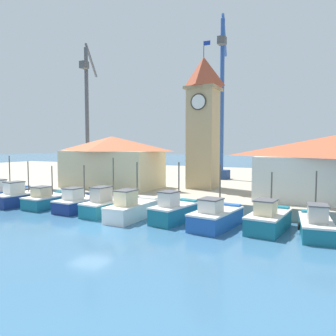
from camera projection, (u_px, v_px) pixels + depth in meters
The scene contains 17 objects.
ground_plane at pixel (90, 227), 22.53m from camera, with size 300.00×300.00×0.00m, color #386689.
quay_wharf at pixel (215, 180), 47.13m from camera, with size 120.00×40.00×1.01m, color #A89E89.
fishing_boat_far_left at pixel (4, 193), 32.79m from camera, with size 2.34×4.82×4.52m.
fishing_boat_left_outer at pixel (22, 197), 30.64m from camera, with size 2.47×5.20×4.08m.
fishing_boat_left_inner at pixel (48, 200), 29.45m from camera, with size 2.33×4.35×3.73m.
fishing_boat_mid_left at pixel (79, 203), 27.98m from camera, with size 2.29×4.67×3.89m.
fishing_boat_center at pixel (108, 205), 26.62m from camera, with size 2.16×5.26×4.57m.
fishing_boat_mid_right at pixel (132, 209), 24.95m from camera, with size 2.11×5.27×4.30m.
fishing_boat_right_inner at pixel (174, 211), 23.89m from camera, with size 2.52×4.52×4.37m.
fishing_boat_right_outer at pixel (216, 217), 22.25m from camera, with size 2.74×4.98×4.29m.
fishing_boat_far_right at pixel (268, 219), 21.50m from camera, with size 2.49×4.83×3.83m.
fishing_boat_end_right at pixel (316, 225), 20.25m from camera, with size 2.38×4.94×4.01m.
clock_tower at pixel (203, 119), 34.48m from camera, with size 3.32×3.32×15.37m.
warehouse_left at pixel (112, 161), 35.73m from camera, with size 10.73×6.08×5.53m.
warehouse_right at pixel (336, 168), 26.20m from camera, with size 12.58×6.02×5.42m.
port_crane_near at pixel (222, 116), 43.78m from camera, with size 2.72×8.55×21.81m.
port_crane_far at pixel (88, 126), 48.53m from camera, with size 4.67×8.39×19.38m.
Camera 1 is at (14.55, -17.56, 5.69)m, focal length 35.00 mm.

